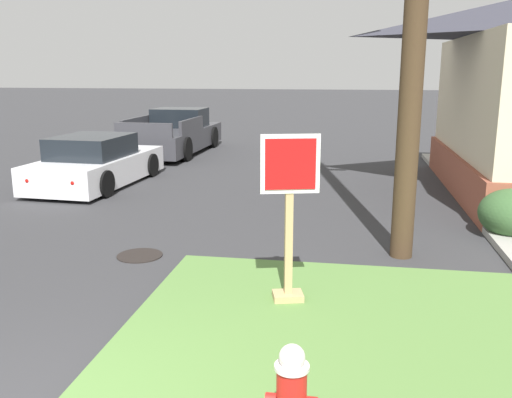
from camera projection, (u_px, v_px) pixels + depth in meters
grass_corner_patch at (337, 353)px, 5.54m from camera, size 4.63×5.07×0.08m
stop_sign at (289, 224)px, 6.51m from camera, size 0.67×0.36×2.02m
manhole_cover at (140, 255)px, 8.55m from camera, size 0.70×0.70×0.02m
parked_sedan_white at (96, 163)px, 13.72m from camera, size 2.10×4.25×1.25m
pickup_truck_charcoal at (174, 135)px, 19.10m from camera, size 2.23×5.44×1.48m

